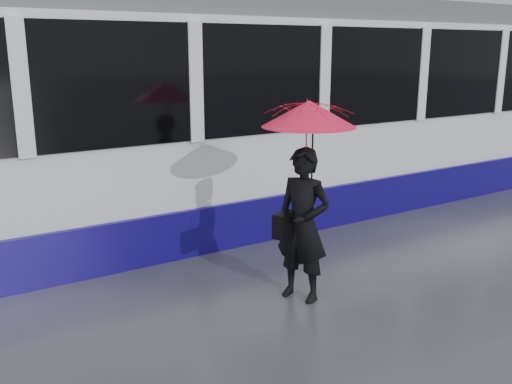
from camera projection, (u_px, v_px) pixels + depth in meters
ground at (218, 296)px, 6.16m from camera, size 90.00×90.00×0.00m
rails at (134, 234)px, 8.20m from camera, size 34.00×1.51×0.02m
tram at (299, 109)px, 9.33m from camera, size 26.00×2.56×3.35m
woman at (303, 225)px, 5.94m from camera, size 0.60×0.70×1.63m
umbrella at (309, 132)px, 5.73m from camera, size 1.27×1.27×1.10m
handbag at (284, 224)px, 5.83m from camera, size 0.32×0.24×0.43m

